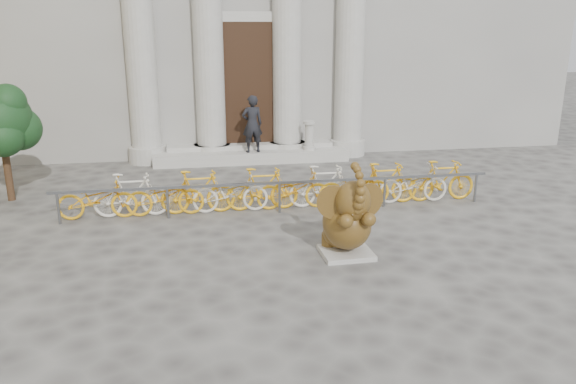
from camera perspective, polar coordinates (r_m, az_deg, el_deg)
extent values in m
plane|color=#474442|center=(8.92, 2.78, -10.66)|extent=(80.00, 80.00, 0.00)
cube|color=black|center=(17.84, -4.04, 10.76)|extent=(2.40, 0.16, 4.00)
cylinder|color=#A8A59E|center=(17.61, -14.94, 15.74)|extent=(0.90, 0.90, 8.00)
cylinder|color=#A8A59E|center=(17.55, -8.17, 16.11)|extent=(0.90, 0.90, 8.00)
cylinder|color=#A8A59E|center=(17.79, -0.10, 16.27)|extent=(0.90, 0.90, 8.00)
cylinder|color=#A8A59E|center=(18.23, 6.37, 16.18)|extent=(0.90, 0.90, 8.00)
cube|color=#A8A59E|center=(17.67, -3.73, 3.74)|extent=(6.00, 1.20, 0.36)
cube|color=#A8A59E|center=(10.49, 5.93, -6.15)|extent=(0.95, 0.86, 0.09)
ellipsoid|color=black|center=(10.55, 5.66, -4.13)|extent=(0.80, 0.76, 0.59)
ellipsoid|color=black|center=(10.30, 6.00, -3.14)|extent=(0.92, 1.13, 0.96)
cylinder|color=black|center=(10.65, 4.16, -4.80)|extent=(0.28, 0.28, 0.24)
cylinder|color=black|center=(10.78, 6.71, -4.58)|extent=(0.28, 0.28, 0.24)
cylinder|color=black|center=(9.85, 5.54, -2.92)|extent=(0.24, 0.56, 0.37)
cylinder|color=black|center=(9.97, 7.76, -2.75)|extent=(0.24, 0.56, 0.37)
ellipsoid|color=black|center=(9.84, 6.66, -0.95)|extent=(0.64, 0.61, 0.74)
cylinder|color=black|center=(9.86, 4.73, -1.07)|extent=(0.61, 0.22, 0.62)
cylinder|color=black|center=(10.05, 8.15, -0.85)|extent=(0.60, 0.26, 0.62)
cone|color=beige|center=(9.68, 6.34, -2.13)|extent=(0.12, 0.22, 0.10)
cone|color=beige|center=(9.75, 7.58, -2.05)|extent=(0.11, 0.22, 0.10)
cube|color=slate|center=(12.58, -0.87, 0.96)|extent=(9.92, 0.06, 0.06)
cylinder|color=slate|center=(12.88, -22.29, -1.56)|extent=(0.06, 0.06, 0.70)
cylinder|color=slate|center=(12.56, -12.12, -1.11)|extent=(0.06, 0.06, 0.70)
cylinder|color=slate|center=(12.68, -0.87, -0.57)|extent=(0.06, 0.06, 0.70)
cylinder|color=slate|center=(13.27, 9.78, -0.03)|extent=(0.06, 0.06, 0.70)
cylinder|color=slate|center=(14.17, 18.51, 0.41)|extent=(0.06, 0.06, 0.70)
imported|color=#F6AC15|center=(12.92, -18.84, -0.45)|extent=(1.70, 0.50, 1.00)
imported|color=silver|center=(12.82, -15.64, -0.30)|extent=(1.66, 0.47, 1.00)
imported|color=#F6AC15|center=(12.76, -12.40, -0.15)|extent=(1.70, 0.50, 1.00)
imported|color=#F6AC15|center=(12.74, -9.14, 0.01)|extent=(1.66, 0.47, 1.00)
imported|color=silver|center=(12.76, -5.88, 0.16)|extent=(1.70, 0.50, 1.00)
imported|color=#F6AC15|center=(12.82, -2.64, 0.32)|extent=(1.66, 0.47, 1.00)
imported|color=#F6AC15|center=(12.93, 0.55, 0.47)|extent=(1.70, 0.50, 1.00)
imported|color=silver|center=(13.07, 3.69, 0.61)|extent=(1.66, 0.47, 1.00)
imported|color=#F6AC15|center=(13.25, 6.75, 0.75)|extent=(1.70, 0.50, 1.00)
imported|color=#F6AC15|center=(13.47, 9.72, 0.89)|extent=(1.66, 0.47, 1.00)
imported|color=silver|center=(13.73, 12.58, 1.02)|extent=(1.70, 0.50, 1.00)
imported|color=#F6AC15|center=(14.01, 15.34, 1.14)|extent=(1.66, 0.47, 1.00)
cylinder|color=#332114|center=(15.03, -26.65, 2.39)|extent=(0.17, 0.17, 1.72)
sphere|color=black|center=(14.83, -27.21, 6.67)|extent=(1.43, 1.43, 1.43)
sphere|color=black|center=(14.96, -25.64, 5.82)|extent=(1.05, 1.05, 1.05)
sphere|color=black|center=(14.59, -26.98, 5.04)|extent=(0.95, 0.95, 0.95)
sphere|color=black|center=(14.62, -26.62, 8.15)|extent=(0.86, 0.86, 0.86)
imported|color=black|center=(17.12, -3.66, 6.91)|extent=(0.68, 0.50, 1.74)
cylinder|color=#A8A59E|center=(17.59, 2.14, 4.49)|extent=(0.37, 0.37, 0.11)
cylinder|color=#A8A59E|center=(17.52, 2.15, 5.64)|extent=(0.26, 0.26, 0.83)
cylinder|color=#A8A59E|center=(17.44, 2.17, 7.07)|extent=(0.37, 0.37, 0.09)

